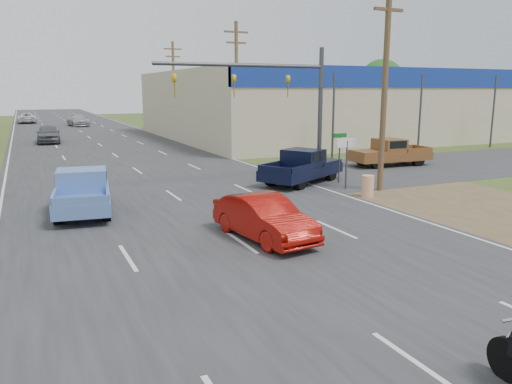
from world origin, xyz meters
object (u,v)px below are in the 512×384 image
distant_car_grey (48,134)px  navy_pickup (303,166)px  brown_pickup (389,152)px  red_convertible (264,218)px  distant_car_silver (78,120)px  distant_car_white (26,118)px  blue_pickup (83,191)px

distant_car_grey → navy_pickup: bearing=-65.3°
navy_pickup → distant_car_grey: size_ratio=1.15×
navy_pickup → brown_pickup: bearing=80.9°
brown_pickup → red_convertible: bearing=131.3°
distant_car_grey → distant_car_silver: 22.33m
distant_car_grey → distant_car_white: distant_car_grey is taller
red_convertible → navy_pickup: bearing=45.0°
distant_car_white → distant_car_grey: bearing=90.4°
brown_pickup → distant_car_silver: brown_pickup is taller
brown_pickup → distant_car_silver: size_ratio=1.01×
brown_pickup → distant_car_grey: brown_pickup is taller
brown_pickup → distant_car_white: size_ratio=0.99×
brown_pickup → distant_car_grey: size_ratio=1.09×
distant_car_silver → distant_car_white: 11.43m
distant_car_silver → distant_car_white: bearing=116.3°
blue_pickup → distant_car_silver: blue_pickup is taller
blue_pickup → navy_pickup: 11.38m
distant_car_silver → navy_pickup: bearing=-89.7°
distant_car_white → brown_pickup: bearing=107.9°
blue_pickup → brown_pickup: bearing=21.3°
red_convertible → brown_pickup: (14.30, 11.17, 0.16)m
red_convertible → distant_car_white: 67.29m
red_convertible → distant_car_white: bearing=87.6°
red_convertible → navy_pickup: (6.29, 8.27, 0.18)m
navy_pickup → distant_car_silver: bearing=158.5°
blue_pickup → navy_pickup: size_ratio=0.97×
blue_pickup → navy_pickup: navy_pickup is taller
brown_pickup → navy_pickup: bearing=113.2°
distant_car_silver → distant_car_white: distant_car_silver is taller
brown_pickup → distant_car_silver: bearing=20.6°
navy_pickup → red_convertible: bearing=-66.2°
distant_car_grey → blue_pickup: bearing=-87.6°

